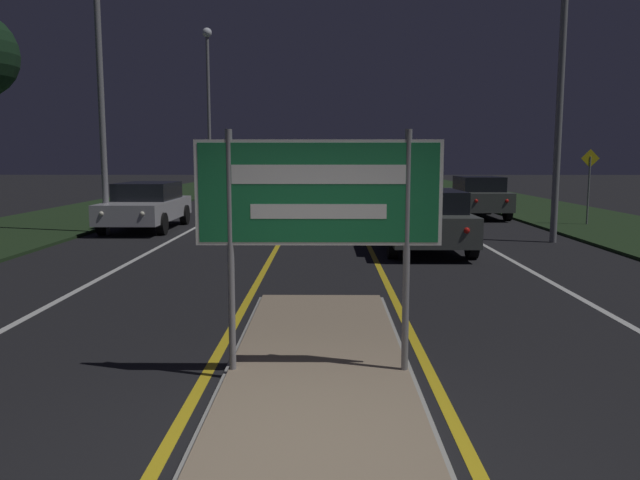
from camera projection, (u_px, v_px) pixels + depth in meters
ground_plane at (315, 475)px, 4.47m from camera, size 160.00×160.00×0.00m
median_island at (319, 375)px, 6.43m from camera, size 1.98×7.13×0.10m
verge_left at (82, 215)px, 24.39m from camera, size 5.00×100.00×0.08m
verge_right at (568, 216)px, 24.20m from camera, size 5.00×100.00×0.08m
centre_line_yellow_left at (300, 206)px, 29.27m from camera, size 0.12×70.00×0.01m
centre_line_yellow_right at (350, 206)px, 29.24m from camera, size 0.12×70.00×0.01m
lane_line_white_left at (235, 206)px, 29.30m from camera, size 0.12×70.00×0.01m
lane_line_white_right at (414, 206)px, 29.21m from camera, size 0.12×70.00×0.01m
edge_line_white_left at (172, 206)px, 29.33m from camera, size 0.10×70.00×0.01m
edge_line_white_right at (478, 206)px, 29.18m from camera, size 0.10×70.00×0.01m
highway_sign at (318, 202)px, 6.19m from camera, size 2.46×0.07×2.44m
streetlight_left_near at (97, 6)px, 17.62m from camera, size 0.62×0.62×9.32m
streetlight_left_far at (208, 91)px, 34.02m from camera, size 0.51×0.51×9.23m
car_receding_0 at (424, 219)px, 15.29m from camera, size 2.01×4.47×1.49m
car_receding_1 at (477, 196)px, 23.82m from camera, size 1.86×4.42×1.56m
car_approaching_0 at (147, 205)px, 19.85m from camera, size 1.99×4.81×1.48m
warning_sign at (589, 179)px, 20.47m from camera, size 0.60×0.06×2.47m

